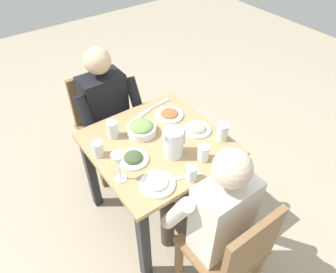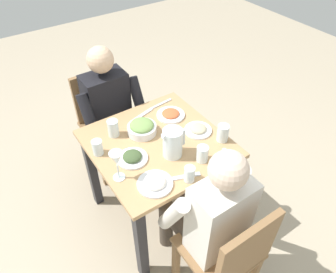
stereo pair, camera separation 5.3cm
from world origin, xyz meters
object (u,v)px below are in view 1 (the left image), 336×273
(dining_table, at_px, (158,157))
(chair_far, at_px, (101,118))
(water_glass_by_pitcher, at_px, (98,149))
(water_glass_far_left, at_px, (191,173))
(chair_near, at_px, (233,252))
(salad_bowl, at_px, (141,128))
(plate_dolmas, at_px, (133,158))
(wine_glass, at_px, (118,162))
(plate_yoghurt, at_px, (157,183))
(diner_far, at_px, (111,117))
(water_glass_near_right, at_px, (113,129))
(plate_rice_curry, at_px, (169,114))
(salt_shaker, at_px, (224,151))
(plate_beans, at_px, (197,129))
(water_glass_far_right, at_px, (203,153))
(water_glass_near_left, at_px, (222,132))
(diner_near, at_px, (210,211))
(water_pitcher, at_px, (173,143))

(dining_table, height_order, chair_far, chair_far)
(water_glass_by_pitcher, height_order, water_glass_far_left, water_glass_by_pitcher)
(chair_near, height_order, salad_bowl, chair_near)
(chair_near, distance_m, plate_dolmas, 0.77)
(water_glass_by_pitcher, relative_size, wine_glass, 0.51)
(salad_bowl, relative_size, plate_yoghurt, 0.95)
(diner_far, height_order, water_glass_near_right, diner_far)
(plate_rice_curry, xyz_separation_m, salt_shaker, (0.04, -0.51, 0.01))
(plate_rice_curry, distance_m, water_glass_far_left, 0.60)
(salad_bowl, bearing_deg, water_glass_far_left, -88.66)
(salad_bowl, bearing_deg, chair_far, 92.17)
(plate_beans, xyz_separation_m, water_glass_far_left, (-0.30, -0.31, 0.03))
(dining_table, relative_size, water_glass_far_right, 7.95)
(chair_far, distance_m, plate_yoghurt, 1.08)
(salad_bowl, bearing_deg, plate_dolmas, -133.95)
(water_glass_near_left, bearing_deg, salt_shaker, -127.63)
(chair_near, distance_m, water_glass_far_left, 0.49)
(diner_near, xyz_separation_m, water_glass_by_pitcher, (-0.34, 0.66, 0.16))
(plate_beans, bearing_deg, salt_shaker, -93.18)
(chair_near, bearing_deg, plate_yoghurt, 111.69)
(chair_near, height_order, plate_yoghurt, chair_near)
(plate_rice_curry, height_order, water_glass_by_pitcher, water_glass_by_pitcher)
(dining_table, xyz_separation_m, diner_near, (-0.02, -0.54, 0.03))
(salt_shaker, bearing_deg, water_glass_far_right, 159.96)
(plate_rice_curry, bearing_deg, diner_far, 127.79)
(diner_near, bearing_deg, dining_table, 87.94)
(chair_far, bearing_deg, salad_bowl, -87.83)
(salad_bowl, distance_m, plate_yoghurt, 0.46)
(water_glass_near_right, xyz_separation_m, salt_shaker, (0.46, -0.55, -0.03))
(diner_near, distance_m, plate_dolmas, 0.55)
(water_glass_by_pitcher, bearing_deg, water_glass_far_left, -55.38)
(diner_near, height_order, water_glass_far_right, diner_near)
(plate_rice_curry, height_order, water_glass_far_left, water_glass_far_left)
(diner_far, relative_size, plate_dolmas, 6.21)
(plate_beans, bearing_deg, plate_dolmas, 178.16)
(plate_dolmas, bearing_deg, plate_beans, -1.84)
(water_glass_near_right, bearing_deg, dining_table, -47.80)
(plate_dolmas, xyz_separation_m, wine_glass, (-0.13, -0.08, 0.12))
(diner_far, relative_size, salt_shaker, 21.33)
(diner_far, distance_m, salad_bowl, 0.43)
(diner_far, distance_m, water_glass_far_left, 0.92)
(water_glass_far_left, bearing_deg, plate_beans, 45.24)
(plate_yoghurt, bearing_deg, water_glass_near_left, 7.55)
(wine_glass, bearing_deg, diner_far, 66.94)
(water_glass_far_right, bearing_deg, water_glass_near_left, 17.49)
(diner_far, height_order, salt_shaker, diner_far)
(dining_table, distance_m, plate_beans, 0.33)
(chair_far, bearing_deg, diner_near, -88.32)
(water_glass_by_pitcher, bearing_deg, plate_beans, -15.58)
(water_pitcher, distance_m, water_glass_far_right, 0.19)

